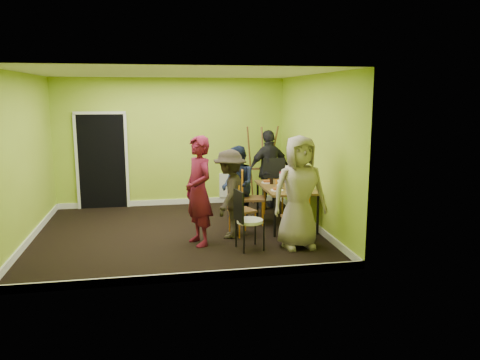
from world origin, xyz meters
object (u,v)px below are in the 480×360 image
object	(u,v)px
chair_back_end	(274,174)
easel	(261,167)
chair_front_end	(297,213)
person_back_end	(269,170)
orange_bottle	(276,182)
dining_table	(286,189)
chair_left_near	(239,206)
person_left_far	(238,185)
person_left_near	(230,194)
person_front_end	(299,192)
chair_bentwood	(246,217)
thermos	(281,180)
blue_bottle	(308,184)
person_standing	(199,191)
chair_left_far	(248,193)

from	to	relation	value
chair_back_end	easel	bearing A→B (deg)	-51.99
chair_front_end	person_back_end	distance (m)	2.51
chair_back_end	orange_bottle	size ratio (longest dim) A/B	13.18
dining_table	person_back_end	size ratio (longest dim) A/B	0.88
chair_left_near	person_left_far	bearing A→B (deg)	149.18
chair_front_end	person_left_near	xyz separation A→B (m)	(-1.02, 0.58, 0.25)
chair_back_end	person_front_end	size ratio (longest dim) A/B	0.62
chair_bentwood	thermos	xyz separation A→B (m)	(0.93, 1.29, 0.33)
person_front_end	blue_bottle	bearing A→B (deg)	59.58
chair_bentwood	person_standing	distance (m)	0.89
chair_left_far	chair_left_near	world-z (taller)	chair_left_far
dining_table	chair_back_end	xyz separation A→B (m)	(0.07, 1.17, 0.10)
thermos	chair_left_far	bearing A→B (deg)	161.41
chair_left_near	blue_bottle	bearing A→B (deg)	73.63
person_left_near	chair_bentwood	bearing A→B (deg)	33.23
person_left_near	chair_left_far	bearing A→B (deg)	170.62
chair_left_far	blue_bottle	xyz separation A→B (m)	(0.98, -0.60, 0.26)
chair_back_end	chair_bentwood	size ratio (longest dim) A/B	1.16
orange_bottle	person_left_near	world-z (taller)	person_left_near
dining_table	person_front_end	world-z (taller)	person_front_end
person_standing	person_left_far	bearing A→B (deg)	122.71
person_left_far	person_left_near	bearing A→B (deg)	-30.19
chair_front_end	easel	xyz separation A→B (m)	(0.03, 2.72, 0.36)
orange_bottle	person_front_end	world-z (taller)	person_front_end
easel	person_standing	bearing A→B (deg)	-123.38
blue_bottle	orange_bottle	bearing A→B (deg)	125.43
person_front_end	person_standing	bearing A→B (deg)	160.33
thermos	person_standing	size ratio (longest dim) A/B	0.13
dining_table	person_left_far	bearing A→B (deg)	158.97
chair_left_far	blue_bottle	world-z (taller)	chair_left_far
easel	person_back_end	xyz separation A→B (m)	(0.12, -0.23, -0.03)
blue_bottle	person_front_end	size ratio (longest dim) A/B	0.12
easel	person_back_end	world-z (taller)	easel
chair_back_end	person_front_end	distance (m)	2.48
orange_bottle	person_left_far	distance (m)	0.74
chair_front_end	orange_bottle	xyz separation A→B (m)	(0.01, 1.36, 0.27)
dining_table	chair_left_far	bearing A→B (deg)	161.16
chair_bentwood	thermos	bearing A→B (deg)	133.02
chair_left_far	chair_back_end	xyz separation A→B (m)	(0.74, 0.94, 0.20)
chair_left_far	person_front_end	bearing A→B (deg)	29.37
dining_table	chair_back_end	size ratio (longest dim) A/B	1.34
blue_bottle	person_standing	distance (m)	2.08
person_front_end	chair_left_far	bearing A→B (deg)	104.81
blue_bottle	person_back_end	distance (m)	1.75
chair_bentwood	blue_bottle	world-z (taller)	chair_bentwood
chair_left_far	chair_back_end	distance (m)	1.21
thermos	person_back_end	distance (m)	1.33
chair_left_near	chair_bentwood	size ratio (longest dim) A/B	0.96
thermos	person_standing	bearing A→B (deg)	-151.49
chair_left_near	chair_front_end	world-z (taller)	chair_left_near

